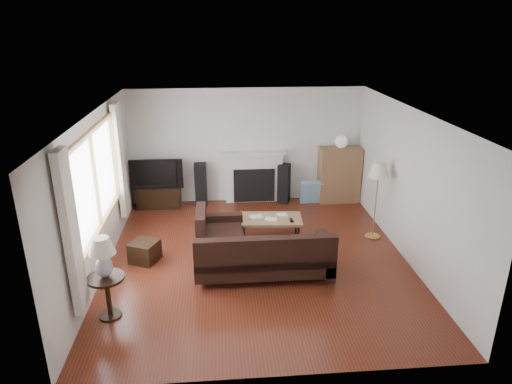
{
  "coord_description": "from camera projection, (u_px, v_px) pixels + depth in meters",
  "views": [
    {
      "loc": [
        -0.61,
        -6.82,
        3.8
      ],
      "look_at": [
        0.0,
        0.3,
        1.1
      ],
      "focal_mm": 32.0,
      "sensor_mm": 36.0,
      "label": 1
    }
  ],
  "objects": [
    {
      "name": "bookshelf",
      "position": [
        339.0,
        175.0,
        10.04
      ],
      "size": [
        0.89,
        0.42,
        1.22
      ],
      "primitive_type": "cube",
      "color": "brown",
      "rests_on": "ground"
    },
    {
      "name": "sectional_sofa",
      "position": [
        264.0,
        253.0,
        7.14
      ],
      "size": [
        2.32,
        1.7,
        0.75
      ],
      "primitive_type": "cube",
      "color": "black",
      "rests_on": "ground"
    },
    {
      "name": "speaker_left",
      "position": [
        201.0,
        184.0,
        9.89
      ],
      "size": [
        0.26,
        0.31,
        0.92
      ],
      "primitive_type": "cube",
      "rotation": [
        0.0,
        0.0,
        0.0
      ],
      "color": "black",
      "rests_on": "ground"
    },
    {
      "name": "side_table",
      "position": [
        108.0,
        297.0,
        6.14
      ],
      "size": [
        0.49,
        0.49,
        0.62
      ],
      "primitive_type": "cube",
      "color": "black",
      "rests_on": "ground"
    },
    {
      "name": "tv_stand",
      "position": [
        159.0,
        196.0,
        9.85
      ],
      "size": [
        0.93,
        0.42,
        0.46
      ],
      "primitive_type": "cube",
      "color": "black",
      "rests_on": "ground"
    },
    {
      "name": "room",
      "position": [
        258.0,
        190.0,
        7.31
      ],
      "size": [
        5.1,
        5.6,
        2.54
      ],
      "color": "#592213",
      "rests_on": "ground"
    },
    {
      "name": "floor_lamp",
      "position": [
        376.0,
        201.0,
        8.28
      ],
      "size": [
        0.46,
        0.46,
        1.46
      ],
      "primitive_type": "cube",
      "rotation": [
        0.0,
        0.0,
        0.26
      ],
      "color": "gold",
      "rests_on": "ground"
    },
    {
      "name": "table_lamp",
      "position": [
        103.0,
        258.0,
        5.94
      ],
      "size": [
        0.35,
        0.35,
        0.57
      ],
      "primitive_type": "cube",
      "color": "silver",
      "rests_on": "side_table"
    },
    {
      "name": "coffee_table",
      "position": [
        270.0,
        229.0,
        8.35
      ],
      "size": [
        1.17,
        0.7,
        0.44
      ],
      "primitive_type": "cube",
      "rotation": [
        0.0,
        0.0,
        -0.08
      ],
      "color": "olive",
      "rests_on": "ground"
    },
    {
      "name": "footstool",
      "position": [
        145.0,
        251.0,
        7.62
      ],
      "size": [
        0.55,
        0.55,
        0.35
      ],
      "primitive_type": "cube",
      "rotation": [
        0.0,
        0.0,
        -0.43
      ],
      "color": "black",
      "rests_on": "ground"
    },
    {
      "name": "curtain_far",
      "position": [
        120.0,
        161.0,
        8.3
      ],
      "size": [
        0.1,
        0.35,
        2.1
      ],
      "primitive_type": "cube",
      "color": "silver",
      "rests_on": "room"
    },
    {
      "name": "fireplace",
      "position": [
        254.0,
        177.0,
        10.02
      ],
      "size": [
        1.4,
        0.26,
        1.15
      ],
      "primitive_type": "cube",
      "color": "white",
      "rests_on": "room"
    },
    {
      "name": "curtain_near",
      "position": [
        71.0,
        234.0,
        5.46
      ],
      "size": [
        0.1,
        0.35,
        2.1
      ],
      "primitive_type": "cube",
      "color": "silver",
      "rests_on": "room"
    },
    {
      "name": "globe_lamp",
      "position": [
        341.0,
        142.0,
        9.77
      ],
      "size": [
        0.27,
        0.27,
        0.27
      ],
      "primitive_type": "sphere",
      "color": "white",
      "rests_on": "bookshelf"
    },
    {
      "name": "window",
      "position": [
        96.0,
        181.0,
        6.82
      ],
      "size": [
        0.12,
        2.74,
        1.54
      ],
      "primitive_type": "cube",
      "color": "brown",
      "rests_on": "room"
    },
    {
      "name": "television",
      "position": [
        157.0,
        172.0,
        9.65
      ],
      "size": [
        1.1,
        0.14,
        0.63
      ],
      "primitive_type": "imported",
      "color": "black",
      "rests_on": "tv_stand"
    },
    {
      "name": "speaker_right",
      "position": [
        284.0,
        183.0,
        10.03
      ],
      "size": [
        0.33,
        0.36,
        0.87
      ],
      "primitive_type": "cube",
      "rotation": [
        0.0,
        0.0,
        -0.36
      ],
      "color": "black",
      "rests_on": "ground"
    }
  ]
}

